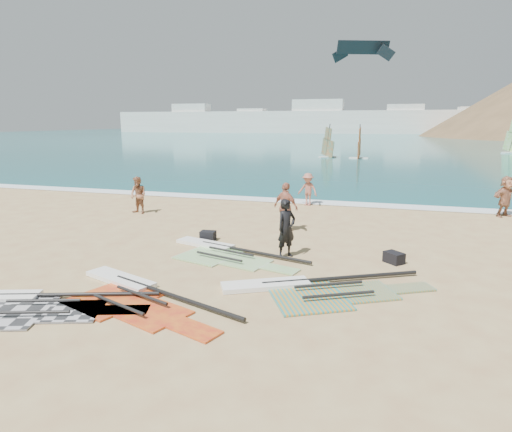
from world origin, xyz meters
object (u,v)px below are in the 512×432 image
(beachgoer_mid, at_px, (308,189))
(beachgoer_right, at_px, (506,196))
(gear_bag_near, at_px, (208,236))
(beachgoer_back, at_px, (286,207))
(person_wetsuit, at_px, (286,228))
(beachgoer_left, at_px, (138,195))
(rig_grey, at_px, (27,304))
(rig_red, at_px, (132,294))
(rig_orange, at_px, (311,289))
(rig_green, at_px, (221,252))
(gear_bag_far, at_px, (394,258))

(beachgoer_mid, bearing_deg, beachgoer_right, 19.59)
(gear_bag_near, bearing_deg, beachgoer_back, 40.48)
(person_wetsuit, bearing_deg, beachgoer_back, 51.04)
(person_wetsuit, xyz_separation_m, beachgoer_left, (-7.95, 4.47, -0.07))
(rig_grey, xyz_separation_m, beachgoer_left, (-3.01, 9.78, 0.80))
(rig_red, distance_m, gear_bag_near, 5.21)
(rig_orange, height_order, gear_bag_near, gear_bag_near)
(beachgoer_left, bearing_deg, beachgoer_back, 2.72)
(rig_green, relative_size, beachgoer_right, 2.71)
(rig_orange, height_order, beachgoer_back, beachgoer_back)
(person_wetsuit, height_order, beachgoer_right, person_wetsuit)
(rig_grey, bearing_deg, gear_bag_near, 55.86)
(rig_red, relative_size, person_wetsuit, 2.77)
(rig_grey, xyz_separation_m, rig_green, (2.85, 5.05, 0.00))
(rig_green, distance_m, beachgoer_left, 7.58)
(rig_green, height_order, gear_bag_near, gear_bag_near)
(beachgoer_right, bearing_deg, beachgoer_back, 174.01)
(rig_green, bearing_deg, gear_bag_far, 21.90)
(beachgoer_left, xyz_separation_m, beachgoer_right, (16.04, 4.02, 0.06))
(gear_bag_far, bearing_deg, gear_bag_near, 172.98)
(beachgoer_back, relative_size, beachgoer_right, 1.04)
(rig_red, height_order, gear_bag_near, gear_bag_near)
(rig_grey, xyz_separation_m, gear_bag_near, (1.83, 6.41, 0.12))
(rig_grey, height_order, rig_red, rig_red)
(gear_bag_near, height_order, beachgoer_right, beachgoer_right)
(gear_bag_far, distance_m, beachgoer_back, 4.92)
(gear_bag_far, bearing_deg, beachgoer_right, 59.28)
(person_wetsuit, bearing_deg, rig_grey, 175.36)
(rig_orange, height_order, beachgoer_right, beachgoer_right)
(rig_green, xyz_separation_m, gear_bag_far, (5.32, 0.58, 0.12))
(rig_grey, xyz_separation_m, beachgoer_back, (4.22, 8.45, 0.90))
(rig_red, bearing_deg, person_wetsuit, 74.22)
(gear_bag_near, xyz_separation_m, beachgoer_back, (2.39, 2.04, 0.79))
(rig_grey, bearing_deg, rig_orange, 6.07)
(rig_red, distance_m, beachgoer_mid, 12.91)
(beachgoer_mid, relative_size, beachgoer_back, 0.86)
(rig_red, height_order, beachgoer_right, beachgoer_right)
(rig_orange, relative_size, rig_red, 1.04)
(rig_orange, height_order, beachgoer_left, beachgoer_left)
(beachgoer_right, bearing_deg, person_wetsuit, -170.89)
(gear_bag_near, xyz_separation_m, beachgoer_mid, (2.31, 7.50, 0.66))
(beachgoer_mid, bearing_deg, person_wetsuit, -64.44)
(rig_green, distance_m, gear_bag_far, 5.35)
(rig_orange, height_order, gear_bag_far, gear_bag_far)
(person_wetsuit, distance_m, beachgoer_mid, 8.64)
(beachgoer_left, bearing_deg, rig_red, -46.55)
(rig_red, relative_size, beachgoer_right, 2.79)
(gear_bag_far, distance_m, beachgoer_right, 9.53)
(rig_grey, bearing_deg, beachgoer_left, 88.91)
(rig_red, bearing_deg, rig_orange, 40.50)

